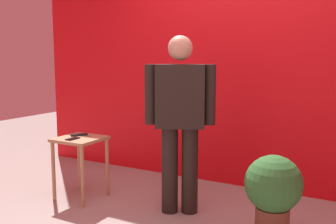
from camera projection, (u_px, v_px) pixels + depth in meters
back_wall_red at (234, 53)px, 4.32m from camera, size 5.25×0.12×2.92m
standing_person at (180, 116)px, 3.55m from camera, size 0.61×0.38×1.61m
side_table at (80, 150)px, 3.98m from camera, size 0.44×0.44×0.62m
cell_phone at (73, 139)px, 3.88m from camera, size 0.07×0.14×0.01m
tv_remote at (79, 135)px, 4.05m from camera, size 0.14×0.16×0.02m
potted_plant at (273, 191)px, 3.02m from camera, size 0.44×0.44×0.69m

